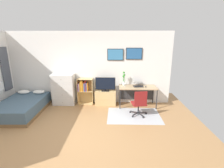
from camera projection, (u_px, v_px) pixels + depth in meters
ground_plane at (76, 136)px, 4.16m from camera, size 7.20×7.20×0.00m
wall_back_with_posters at (90, 68)px, 6.15m from camera, size 6.12×0.09×2.70m
area_rug at (134, 115)px, 5.31m from camera, size 1.70×1.20×0.01m
bed at (22, 106)px, 5.48m from camera, size 1.36×2.05×0.57m
dresser at (64, 89)px, 6.11m from camera, size 0.82×0.46×1.18m
bookshelf at (85, 89)px, 6.15m from camera, size 0.58×0.30×0.99m
tv_stand at (106, 98)px, 6.17m from camera, size 0.77×0.41×0.54m
television at (105, 84)px, 6.01m from camera, size 0.73×0.16×0.52m
desk at (137, 90)px, 6.01m from camera, size 1.35×0.64×0.74m
office_chair at (139, 103)px, 5.17m from camera, size 0.58×0.58×0.86m
laptop at (138, 84)px, 5.98m from camera, size 0.41×0.43×0.16m
computer_mouse at (146, 87)px, 5.84m from camera, size 0.06×0.10×0.03m
bamboo_vase at (124, 79)px, 6.03m from camera, size 0.10×0.11×0.53m
wine_glass at (125, 83)px, 5.85m from camera, size 0.07×0.07×0.18m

